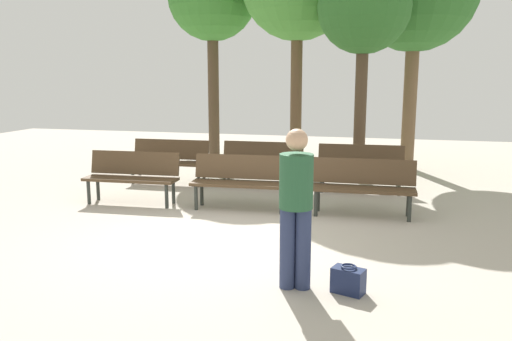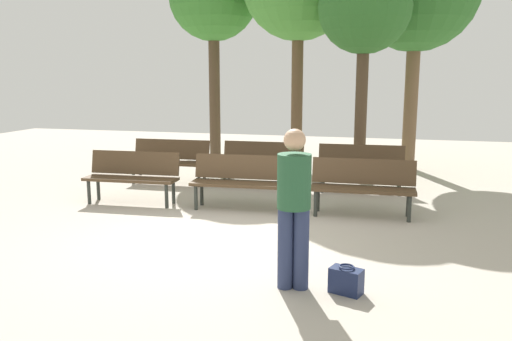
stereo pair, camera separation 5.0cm
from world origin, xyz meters
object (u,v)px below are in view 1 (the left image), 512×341
Objects in this scene: bench_r0_c2 at (363,184)px; bench_r1_c2 at (361,165)px; bench_r0_c1 at (241,178)px; bench_r1_c1 at (262,161)px; tree_2 at (364,9)px; visitor_with_backpack at (296,199)px; bench_r0_c0 at (132,174)px; bench_r1_c0 at (169,158)px; handbag at (348,280)px.

bench_r0_c2 is 0.99× the size of bench_r1_c2.
bench_r1_c1 is at bearing 89.08° from bench_r0_c1.
tree_2 reaches higher than bench_r0_c1.
bench_r1_c2 is 0.98× the size of visitor_with_backpack.
tree_2 reaches higher than bench_r1_c1.
bench_r0_c0 is 2.59m from bench_r1_c1.
bench_r0_c1 is 1.01× the size of bench_r1_c0.
bench_r0_c2 and bench_r1_c2 have the same top height.
bench_r1_c2 is (1.83, 1.78, 0.00)m from bench_r0_c1.
bench_r1_c2 is at bearing 23.69° from bench_r0_c0.
bench_r0_c0 is 4.17m from bench_r1_c2.
visitor_with_backpack reaches higher than bench_r1_c2.
bench_r0_c1 is 1.01× the size of bench_r0_c2.
visitor_with_backpack reaches higher than bench_r1_c1.
bench_r0_c0 is 4.84m from handbag.
bench_r0_c1 is 0.98× the size of visitor_with_backpack.
bench_r1_c1 is 0.36× the size of tree_2.
tree_2 reaches higher than bench_r1_c2.
handbag is (2.03, -4.71, -0.37)m from bench_r1_c1.
bench_r0_c0 is 1.00× the size of bench_r1_c2.
visitor_with_backpack is at bearing -54.68° from bench_r1_c0.
bench_r0_c0 is at bearing -178.75° from bench_r0_c2.
visitor_with_backpack is at bearing -101.26° from bench_r0_c2.
bench_r1_c2 is at bearing 91.52° from handbag.
bench_r1_c0 is at bearing 157.45° from bench_r0_c2.
bench_r1_c0 is 3.80m from bench_r1_c2.
bench_r0_c0 and bench_r1_c2 have the same top height.
bench_r1_c2 is (3.74, 1.86, 0.00)m from bench_r0_c0.
tree_2 is (1.74, 2.85, 2.94)m from bench_r0_c1.
bench_r0_c2 and bench_r1_c1 have the same top height.
bench_r1_c0 is at bearing 137.39° from bench_r0_c1.
bench_r0_c1 is at bearing -72.78° from visitor_with_backpack.
tree_2 is (3.64, 2.93, 2.94)m from bench_r0_c0.
bench_r1_c2 is (3.80, 0.16, 0.00)m from bench_r1_c0.
visitor_with_backpack is at bearing -97.58° from bench_r1_c2.
bench_r0_c0 reaches higher than handbag.
bench_r0_c2 is 1.71m from bench_r1_c2.
bench_r0_c2 is 4.45× the size of handbag.
tree_2 is at bearing 92.51° from bench_r1_c2.
bench_r0_c2 is 2.62m from bench_r1_c1.
tree_2 reaches higher than visitor_with_backpack.
bench_r1_c1 is at bearing 2.48° from bench_r1_c0.
bench_r0_c0 and bench_r1_c0 have the same top height.
bench_r0_c2 is at bearing -108.59° from visitor_with_backpack.
tree_2 is at bearing 92.16° from handbag.
bench_r0_c0 is 1.70m from bench_r1_c0.
tree_2 is at bearing 55.41° from bench_r0_c1.
bench_r0_c2 is at bearing -1.07° from bench_r0_c1.
bench_r0_c2 and bench_r1_c0 have the same top height.
bench_r1_c0 is 4.46× the size of handbag.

